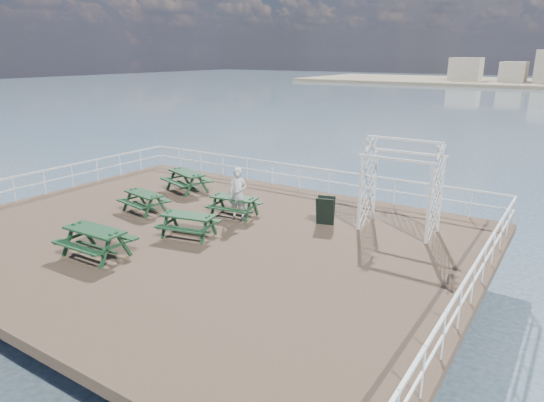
{
  "coord_description": "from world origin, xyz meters",
  "views": [
    {
      "loc": [
        10.61,
        -11.65,
        5.92
      ],
      "look_at": [
        1.98,
        1.54,
        1.1
      ],
      "focal_mm": 32.0,
      "sensor_mm": 36.0,
      "label": 1
    }
  ],
  "objects": [
    {
      "name": "person",
      "position": [
        0.18,
        1.99,
        0.97
      ],
      "size": [
        0.81,
        0.65,
        1.93
      ],
      "primitive_type": "imported",
      "rotation": [
        0.0,
        0.0,
        0.3
      ],
      "color": "silver",
      "rests_on": "ground"
    },
    {
      "name": "trellis_arbor",
      "position": [
        5.58,
        4.02,
        1.43
      ],
      "size": [
        2.6,
        1.4,
        3.22
      ],
      "rotation": [
        0.0,
        0.0,
        -0.0
      ],
      "color": "white",
      "rests_on": "ground"
    },
    {
      "name": "railing",
      "position": [
        -0.07,
        2.57,
        0.87
      ],
      "size": [
        17.77,
        13.76,
        1.1
      ],
      "color": "white",
      "rests_on": "ground"
    },
    {
      "name": "picnic_table_e",
      "position": [
        -1.34,
        -3.15,
        0.63
      ],
      "size": [
        2.06,
        1.67,
        0.98
      ],
      "rotation": [
        0.0,
        0.0,
        0.02
      ],
      "color": "#153A1E",
      "rests_on": "ground"
    },
    {
      "name": "sandwich_board",
      "position": [
        3.19,
        3.17,
        0.51
      ],
      "size": [
        0.74,
        0.63,
        1.04
      ],
      "rotation": [
        0.0,
        0.0,
        0.27
      ],
      "color": "black",
      "rests_on": "ground"
    },
    {
      "name": "picnic_table_c",
      "position": [
        -0.13,
        2.16,
        0.55
      ],
      "size": [
        1.93,
        1.64,
        0.85
      ],
      "rotation": [
        0.0,
        0.0,
        0.14
      ],
      "color": "#153A1E",
      "rests_on": "ground"
    },
    {
      "name": "picnic_table_d",
      "position": [
        -0.11,
        -0.38,
        0.56
      ],
      "size": [
        2.05,
        1.78,
        0.87
      ],
      "rotation": [
        0.0,
        0.0,
        0.21
      ],
      "color": "#153A1E",
      "rests_on": "ground"
    },
    {
      "name": "picnic_table_a",
      "position": [
        -3.41,
        0.69,
        0.54
      ],
      "size": [
        1.96,
        1.69,
        0.85
      ],
      "rotation": [
        0.0,
        0.0,
        -0.17
      ],
      "color": "#153A1E",
      "rests_on": "ground"
    },
    {
      "name": "ground",
      "position": [
        0.0,
        0.0,
        -0.15
      ],
      "size": [
        18.0,
        14.0,
        0.3
      ],
      "primitive_type": "cube",
      "color": "brown",
      "rests_on": "ground"
    },
    {
      "name": "picnic_table_b",
      "position": [
        -4.05,
        3.81,
        0.63
      ],
      "size": [
        2.42,
        2.17,
        0.98
      ],
      "rotation": [
        0.0,
        0.0,
        -0.32
      ],
      "color": "#153A1E",
      "rests_on": "ground"
    }
  ]
}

